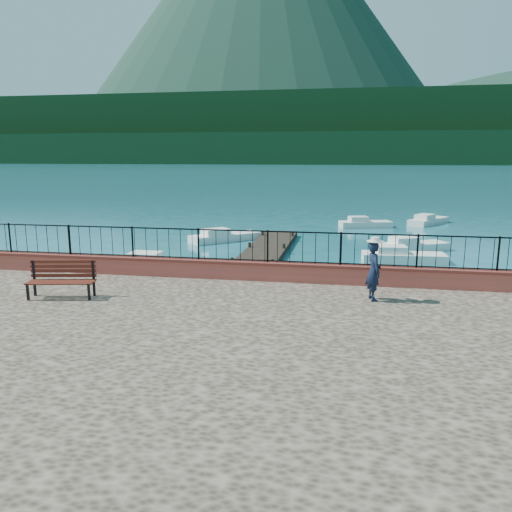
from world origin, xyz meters
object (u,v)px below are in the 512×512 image
(boat_0, at_px, (157,261))
(boat_1, at_px, (404,254))
(person, at_px, (374,271))
(boat_3, at_px, (225,234))
(park_bench, at_px, (62,287))
(boat_5, at_px, (429,219))
(boat_2, at_px, (413,243))
(boat_4, at_px, (366,222))

(boat_0, bearing_deg, boat_1, 18.77)
(person, height_order, boat_3, person)
(park_bench, relative_size, boat_5, 0.46)
(boat_1, bearing_deg, boat_2, 71.92)
(park_bench, height_order, person, person)
(boat_5, bearing_deg, park_bench, -172.46)
(boat_1, bearing_deg, boat_3, 152.59)
(boat_1, distance_m, boat_2, 3.17)
(boat_2, bearing_deg, boat_3, 145.84)
(boat_3, bearing_deg, park_bench, -134.97)
(boat_2, bearing_deg, boat_1, -131.85)
(boat_3, relative_size, boat_5, 1.06)
(boat_2, relative_size, boat_4, 1.05)
(person, bearing_deg, boat_0, 34.96)
(park_bench, bearing_deg, boat_5, 52.11)
(park_bench, bearing_deg, boat_1, 39.13)
(person, height_order, boat_0, person)
(person, height_order, boat_4, person)
(boat_2, height_order, boat_4, same)
(boat_0, xyz_separation_m, boat_5, (14.16, 18.06, 0.00))
(boat_0, distance_m, boat_5, 22.95)
(boat_1, bearing_deg, boat_4, 93.21)
(boat_0, distance_m, boat_3, 8.11)
(boat_1, height_order, boat_4, same)
(boat_1, xyz_separation_m, boat_4, (-1.42, 11.70, 0.00))
(park_bench, height_order, boat_4, park_bench)
(boat_0, relative_size, boat_5, 0.94)
(boat_2, xyz_separation_m, boat_3, (-10.60, 1.24, 0.00))
(boat_0, bearing_deg, park_bench, -85.69)
(boat_4, bearing_deg, person, -107.24)
(boat_0, bearing_deg, boat_5, 51.80)
(person, relative_size, boat_1, 0.41)
(boat_0, height_order, boat_2, same)
(park_bench, distance_m, boat_5, 29.85)
(boat_2, relative_size, boat_5, 0.93)
(boat_4, bearing_deg, boat_2, -91.51)
(park_bench, bearing_deg, boat_0, 83.43)
(boat_1, relative_size, boat_5, 0.95)
(person, xyz_separation_m, boat_5, (5.22, 25.31, -1.59))
(boat_0, bearing_deg, boat_2, 30.05)
(park_bench, xyz_separation_m, boat_1, (10.26, 12.28, -1.10))
(boat_5, bearing_deg, boat_3, 161.96)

